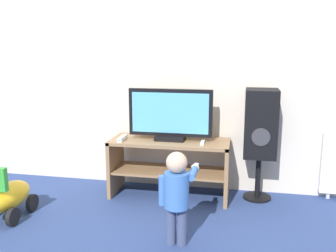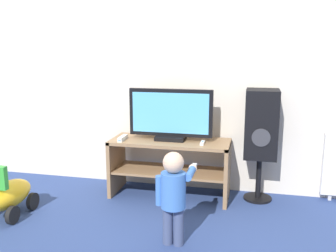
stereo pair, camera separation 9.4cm
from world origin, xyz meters
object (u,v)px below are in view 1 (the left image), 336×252
at_px(remote_primary, 203,143).
at_px(speaker_tower, 261,126).
at_px(television, 170,115).
at_px(game_console, 122,138).
at_px(ride_on_toy, 7,197).
at_px(child, 177,190).

bearing_deg(remote_primary, speaker_tower, 17.59).
relative_size(television, remote_primary, 6.28).
distance_m(game_console, speaker_tower, 1.33).
bearing_deg(ride_on_toy, speaker_tower, 21.88).
bearing_deg(ride_on_toy, remote_primary, 23.23).
bearing_deg(ride_on_toy, television, 31.36).
bearing_deg(speaker_tower, television, -174.94).
distance_m(television, game_console, 0.52).
bearing_deg(ride_on_toy, game_console, 38.46).
relative_size(speaker_tower, ride_on_toy, 1.99).
relative_size(game_console, speaker_tower, 0.18).
distance_m(child, ride_on_toy, 1.55).
bearing_deg(child, game_console, 130.08).
xyz_separation_m(television, remote_primary, (0.33, -0.09, -0.23)).
bearing_deg(child, television, 104.08).
bearing_deg(game_console, television, 14.95).
xyz_separation_m(speaker_tower, ride_on_toy, (-2.15, -0.86, -0.54)).
xyz_separation_m(remote_primary, child, (-0.09, -0.85, -0.16)).
bearing_deg(television, speaker_tower, 5.06).
distance_m(television, child, 1.04).
relative_size(television, speaker_tower, 0.76).
height_order(television, child, television).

